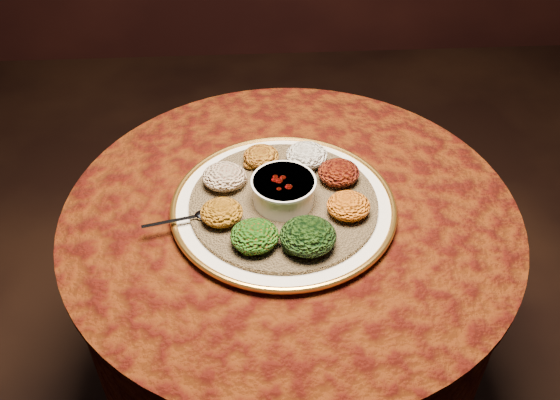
{
  "coord_description": "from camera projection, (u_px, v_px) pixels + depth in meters",
  "views": [
    {
      "loc": [
        -0.08,
        -0.95,
        1.63
      ],
      "look_at": [
        -0.02,
        0.01,
        0.76
      ],
      "focal_mm": 40.0,
      "sensor_mm": 36.0,
      "label": 1
    }
  ],
  "objects": [
    {
      "name": "portion_ayib",
      "position": [
        307.0,
        155.0,
        1.36
      ],
      "size": [
        0.09,
        0.09,
        0.04
      ],
      "primitive_type": "ellipsoid",
      "color": "white",
      "rests_on": "injera"
    },
    {
      "name": "portion_gomen",
      "position": [
        308.0,
        236.0,
        1.17
      ],
      "size": [
        0.11,
        0.1,
        0.05
      ],
      "primitive_type": "ellipsoid",
      "color": "black",
      "rests_on": "injera"
    },
    {
      "name": "spoon",
      "position": [
        199.0,
        216.0,
        1.25
      ],
      "size": [
        0.14,
        0.05,
        0.01
      ],
      "rotation": [
        0.0,
        0.0,
        -2.91
      ],
      "color": "silver",
      "rests_on": "injera"
    },
    {
      "name": "table",
      "position": [
        290.0,
        268.0,
        1.43
      ],
      "size": [
        0.96,
        0.96,
        0.73
      ],
      "color": "black",
      "rests_on": "ground"
    },
    {
      "name": "portion_mixveg",
      "position": [
        255.0,
        236.0,
        1.18
      ],
      "size": [
        0.09,
        0.09,
        0.05
      ],
      "primitive_type": "ellipsoid",
      "color": "#A2280A",
      "rests_on": "injera"
    },
    {
      "name": "portion_tikil",
      "position": [
        348.0,
        206.0,
        1.24
      ],
      "size": [
        0.09,
        0.08,
        0.04
      ],
      "primitive_type": "ellipsoid",
      "color": "#C07410",
      "rests_on": "injera"
    },
    {
      "name": "portion_timatim",
      "position": [
        224.0,
        176.0,
        1.31
      ],
      "size": [
        0.09,
        0.09,
        0.04
      ],
      "primitive_type": "ellipsoid",
      "color": "maroon",
      "rests_on": "injera"
    },
    {
      "name": "stew_bowl",
      "position": [
        284.0,
        189.0,
        1.26
      ],
      "size": [
        0.13,
        0.13,
        0.06
      ],
      "color": "white",
      "rests_on": "injera"
    },
    {
      "name": "portion_kik",
      "position": [
        221.0,
        212.0,
        1.23
      ],
      "size": [
        0.09,
        0.08,
        0.04
      ],
      "primitive_type": "ellipsoid",
      "color": "#A45E0E",
      "rests_on": "injera"
    },
    {
      "name": "platter",
      "position": [
        283.0,
        207.0,
        1.3
      ],
      "size": [
        0.51,
        0.51,
        0.02
      ],
      "rotation": [
        0.0,
        0.0,
        -0.15
      ],
      "color": "white",
      "rests_on": "table"
    },
    {
      "name": "injera",
      "position": [
        283.0,
        203.0,
        1.29
      ],
      "size": [
        0.47,
        0.47,
        0.01
      ],
      "primitive_type": "cylinder",
      "rotation": [
        0.0,
        0.0,
        0.23
      ],
      "color": "olive",
      "rests_on": "platter"
    },
    {
      "name": "portion_shiro",
      "position": [
        261.0,
        156.0,
        1.37
      ],
      "size": [
        0.08,
        0.08,
        0.04
      ],
      "primitive_type": "ellipsoid",
      "color": "#9F5F13",
      "rests_on": "injera"
    },
    {
      "name": "portion_kitfo",
      "position": [
        339.0,
        172.0,
        1.32
      ],
      "size": [
        0.09,
        0.08,
        0.04
      ],
      "primitive_type": "ellipsoid",
      "color": "black",
      "rests_on": "injera"
    }
  ]
}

